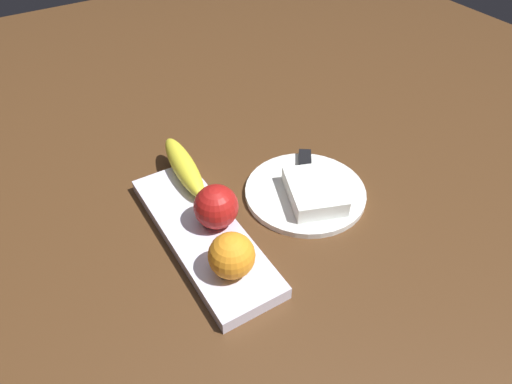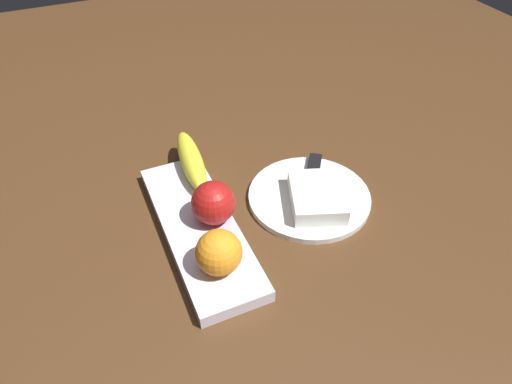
{
  "view_description": "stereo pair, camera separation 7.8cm",
  "coord_description": "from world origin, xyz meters",
  "px_view_note": "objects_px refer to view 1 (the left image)",
  "views": [
    {
      "loc": [
        0.49,
        -0.23,
        0.58
      ],
      "look_at": [
        -0.0,
        0.08,
        0.05
      ],
      "focal_mm": 32.5,
      "sensor_mm": 36.0,
      "label": 1
    },
    {
      "loc": [
        0.53,
        -0.16,
        0.58
      ],
      "look_at": [
        -0.0,
        0.08,
        0.05
      ],
      "focal_mm": 32.5,
      "sensor_mm": 36.0,
      "label": 2
    }
  ],
  "objects_px": {
    "dinner_plate": "(304,191)",
    "orange_near_apple": "(232,256)",
    "knife": "(305,171)",
    "folded_napkin": "(314,191)",
    "banana": "(184,166)",
    "fruit_tray": "(202,233)",
    "apple": "(218,205)"
  },
  "relations": [
    {
      "from": "banana",
      "to": "knife",
      "type": "relative_size",
      "value": 1.15
    },
    {
      "from": "knife",
      "to": "dinner_plate",
      "type": "bearing_deg",
      "value": -1.94
    },
    {
      "from": "dinner_plate",
      "to": "knife",
      "type": "bearing_deg",
      "value": 142.93
    },
    {
      "from": "dinner_plate",
      "to": "orange_near_apple",
      "type": "bearing_deg",
      "value": -63.68
    },
    {
      "from": "fruit_tray",
      "to": "dinner_plate",
      "type": "xyz_separation_m",
      "value": [
        0.0,
        0.21,
        -0.01
      ]
    },
    {
      "from": "banana",
      "to": "orange_near_apple",
      "type": "bearing_deg",
      "value": -2.35
    },
    {
      "from": "orange_near_apple",
      "to": "dinner_plate",
      "type": "bearing_deg",
      "value": 116.32
    },
    {
      "from": "orange_near_apple",
      "to": "dinner_plate",
      "type": "relative_size",
      "value": 0.32
    },
    {
      "from": "banana",
      "to": "folded_napkin",
      "type": "relative_size",
      "value": 1.55
    },
    {
      "from": "orange_near_apple",
      "to": "apple",
      "type": "bearing_deg",
      "value": 162.56
    },
    {
      "from": "dinner_plate",
      "to": "folded_napkin",
      "type": "height_order",
      "value": "folded_napkin"
    },
    {
      "from": "banana",
      "to": "knife",
      "type": "height_order",
      "value": "banana"
    },
    {
      "from": "orange_near_apple",
      "to": "folded_napkin",
      "type": "relative_size",
      "value": 0.59
    },
    {
      "from": "dinner_plate",
      "to": "knife",
      "type": "xyz_separation_m",
      "value": [
        -0.04,
        0.03,
        0.01
      ]
    },
    {
      "from": "banana",
      "to": "knife",
      "type": "xyz_separation_m",
      "value": [
        0.1,
        0.2,
        -0.03
      ]
    },
    {
      "from": "apple",
      "to": "folded_napkin",
      "type": "xyz_separation_m",
      "value": [
        0.03,
        0.18,
        -0.03
      ]
    },
    {
      "from": "banana",
      "to": "folded_napkin",
      "type": "xyz_separation_m",
      "value": [
        0.17,
        0.18,
        -0.02
      ]
    },
    {
      "from": "banana",
      "to": "apple",
      "type": "bearing_deg",
      "value": 4.83
    },
    {
      "from": "apple",
      "to": "folded_napkin",
      "type": "relative_size",
      "value": 0.62
    },
    {
      "from": "folded_napkin",
      "to": "knife",
      "type": "height_order",
      "value": "folded_napkin"
    },
    {
      "from": "orange_near_apple",
      "to": "dinner_plate",
      "type": "xyz_separation_m",
      "value": [
        -0.1,
        0.21,
        -0.05
      ]
    },
    {
      "from": "fruit_tray",
      "to": "orange_near_apple",
      "type": "xyz_separation_m",
      "value": [
        0.1,
        -0.0,
        0.05
      ]
    },
    {
      "from": "dinner_plate",
      "to": "banana",
      "type": "bearing_deg",
      "value": -128.38
    },
    {
      "from": "apple",
      "to": "knife",
      "type": "height_order",
      "value": "apple"
    },
    {
      "from": "orange_near_apple",
      "to": "knife",
      "type": "bearing_deg",
      "value": 120.67
    },
    {
      "from": "knife",
      "to": "folded_napkin",
      "type": "bearing_deg",
      "value": 11.67
    },
    {
      "from": "apple",
      "to": "knife",
      "type": "relative_size",
      "value": 0.46
    },
    {
      "from": "apple",
      "to": "orange_near_apple",
      "type": "relative_size",
      "value": 1.05
    },
    {
      "from": "apple",
      "to": "orange_near_apple",
      "type": "bearing_deg",
      "value": -17.44
    },
    {
      "from": "fruit_tray",
      "to": "orange_near_apple",
      "type": "relative_size",
      "value": 4.99
    },
    {
      "from": "apple",
      "to": "folded_napkin",
      "type": "bearing_deg",
      "value": 81.43
    },
    {
      "from": "orange_near_apple",
      "to": "folded_napkin",
      "type": "height_order",
      "value": "orange_near_apple"
    }
  ]
}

